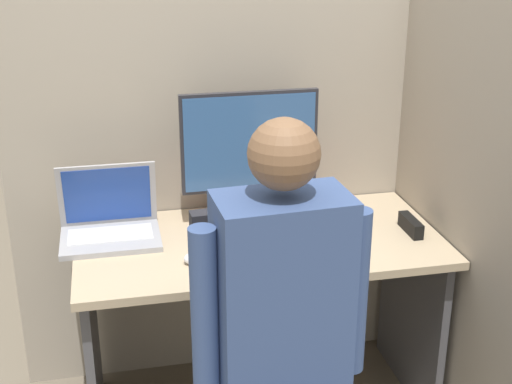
{
  "coord_description": "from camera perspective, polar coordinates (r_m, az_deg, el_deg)",
  "views": [
    {
      "loc": [
        -0.5,
        -1.95,
        1.84
      ],
      "look_at": [
        -0.05,
        0.17,
        0.98
      ],
      "focal_mm": 50.0,
      "sensor_mm": 36.0,
      "label": 1
    }
  ],
  "objects": [
    {
      "name": "cubicle_panel_back",
      "position": [
        2.88,
        -1.25,
        0.53
      ],
      "size": [
        1.81,
        0.05,
        1.61
      ],
      "color": "gray",
      "rests_on": "ground"
    },
    {
      "name": "laptop",
      "position": [
        2.62,
        -11.63,
        -2.59
      ],
      "size": [
        0.35,
        0.25,
        0.27
      ],
      "color": "#99999E",
      "rests_on": "desk"
    },
    {
      "name": "desk",
      "position": [
        2.67,
        0.25,
        -7.43
      ],
      "size": [
        1.31,
        0.66,
        0.73
      ],
      "color": "tan",
      "rests_on": "ground"
    },
    {
      "name": "stapler",
      "position": [
        2.69,
        12.28,
        -2.61
      ],
      "size": [
        0.04,
        0.15,
        0.06
      ],
      "color": "black",
      "rests_on": "desk"
    },
    {
      "name": "carrot_toy",
      "position": [
        2.42,
        7.58,
        -5.33
      ],
      "size": [
        0.04,
        0.15,
        0.04
      ],
      "color": "orange",
      "rests_on": "desk"
    },
    {
      "name": "mouse",
      "position": [
        2.41,
        -5.05,
        -5.33
      ],
      "size": [
        0.06,
        0.05,
        0.04
      ],
      "color": "silver",
      "rests_on": "desk"
    },
    {
      "name": "paper_box",
      "position": [
        2.72,
        -0.44,
        -1.76
      ],
      "size": [
        0.29,
        0.2,
        0.06
      ],
      "color": "red",
      "rests_on": "desk"
    },
    {
      "name": "person",
      "position": [
        1.88,
        2.32,
        -12.03
      ],
      "size": [
        0.48,
        0.44,
        1.38
      ],
      "color": "#282D4C",
      "rests_on": "ground"
    },
    {
      "name": "cubicle_panel_right",
      "position": [
        2.71,
        14.78,
        -1.54
      ],
      "size": [
        0.04,
        1.3,
        1.61
      ],
      "color": "gray",
      "rests_on": "ground"
    },
    {
      "name": "monitor",
      "position": [
        2.63,
        -0.47,
        3.57
      ],
      "size": [
        0.51,
        0.19,
        0.45
      ],
      "color": "#232328",
      "rests_on": "paper_box"
    },
    {
      "name": "coffee_mug",
      "position": [
        2.77,
        6.97,
        -1.15
      ],
      "size": [
        0.09,
        0.09,
        0.08
      ],
      "color": "#A3332D",
      "rests_on": "desk"
    }
  ]
}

